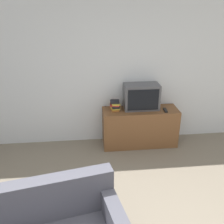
% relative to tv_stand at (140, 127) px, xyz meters
% --- Properties ---
extents(wall_back, '(9.00, 0.06, 2.60)m').
position_rel_tv_stand_xyz_m(wall_back, '(-0.58, 0.27, 0.96)').
color(wall_back, silver).
rests_on(wall_back, ground_plane).
extents(tv_stand, '(1.31, 0.44, 0.67)m').
position_rel_tv_stand_xyz_m(tv_stand, '(0.00, 0.00, 0.00)').
color(tv_stand, brown).
rests_on(tv_stand, ground_plane).
extents(television, '(0.60, 0.33, 0.44)m').
position_rel_tv_stand_xyz_m(television, '(0.02, 0.06, 0.56)').
color(television, '#4C4C51').
rests_on(television, tv_stand).
extents(book_stack, '(0.18, 0.22, 0.17)m').
position_rel_tv_stand_xyz_m(book_stack, '(-0.44, 0.04, 0.42)').
color(book_stack, '#995623').
rests_on(book_stack, tv_stand).
extents(remote_on_stand, '(0.06, 0.17, 0.02)m').
position_rel_tv_stand_xyz_m(remote_on_stand, '(0.41, -0.09, 0.35)').
color(remote_on_stand, black).
rests_on(remote_on_stand, tv_stand).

